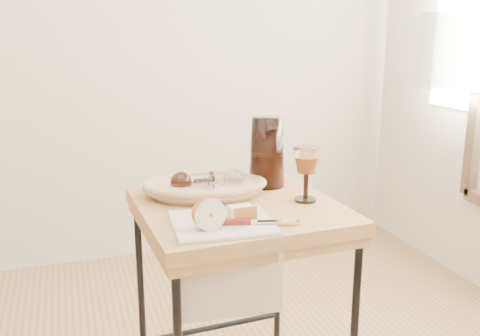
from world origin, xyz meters
name	(u,v)px	position (x,y,z in m)	size (l,w,h in m)	color
wall_back	(93,21)	(0.00, 1.80, 1.35)	(3.60, 0.00, 2.70)	beige
side_table	(238,314)	(0.31, 0.30, 0.38)	(0.60, 0.60, 0.77)	brown
tea_towel	(222,222)	(0.21, 0.15, 0.77)	(0.28, 0.25, 0.01)	beige
bread_basket	(205,189)	(0.24, 0.42, 0.79)	(0.36, 0.25, 0.05)	tan
goblet_lying_a	(195,181)	(0.21, 0.44, 0.82)	(0.12, 0.07, 0.07)	#452718
goblet_lying_b	(223,182)	(0.29, 0.40, 0.82)	(0.12, 0.07, 0.07)	white
pitcher	(267,152)	(0.47, 0.46, 0.89)	(0.17, 0.25, 0.28)	black
wine_goblet	(306,174)	(0.52, 0.26, 0.86)	(0.09, 0.09, 0.18)	white
apple_half	(208,213)	(0.16, 0.11, 0.82)	(0.09, 0.05, 0.09)	red
apple_wedge	(240,213)	(0.26, 0.14, 0.80)	(0.07, 0.04, 0.05)	white
table_knife	(256,221)	(0.30, 0.10, 0.78)	(0.22, 0.02, 0.02)	silver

